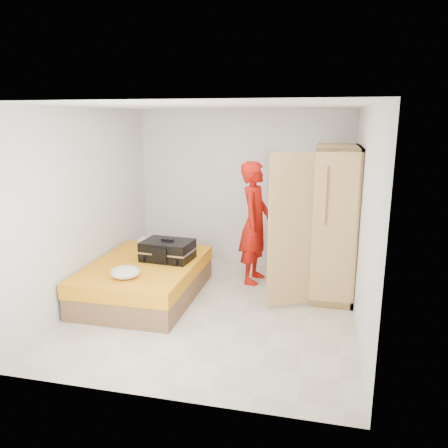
% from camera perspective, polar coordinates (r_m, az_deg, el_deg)
% --- Properties ---
extents(room, '(4.00, 4.02, 2.60)m').
position_cam_1_polar(room, '(5.52, -1.24, 1.54)').
color(room, beige).
rests_on(room, ground).
extents(bed, '(1.42, 2.02, 0.50)m').
position_cam_1_polar(bed, '(6.29, -10.22, -7.11)').
color(bed, olive).
rests_on(bed, ground).
extents(wardrobe, '(1.12, 1.43, 2.10)m').
position_cam_1_polar(wardrobe, '(6.25, 13.76, -0.25)').
color(wardrobe, '#E4B96F').
rests_on(wardrobe, ground).
extents(person, '(0.51, 0.72, 1.85)m').
position_cam_1_polar(person, '(6.59, 4.04, 0.17)').
color(person, red).
rests_on(person, ground).
extents(suitcase, '(0.75, 0.59, 0.30)m').
position_cam_1_polar(suitcase, '(6.24, -7.38, -3.43)').
color(suitcase, black).
rests_on(suitcase, bed).
extents(round_cushion, '(0.38, 0.38, 0.14)m').
position_cam_1_polar(round_cushion, '(5.66, -12.78, -6.17)').
color(round_cushion, white).
rests_on(round_cushion, bed).
extents(pillow, '(0.54, 0.32, 0.09)m').
position_cam_1_polar(pillow, '(7.01, -8.99, -2.34)').
color(pillow, white).
rests_on(pillow, bed).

